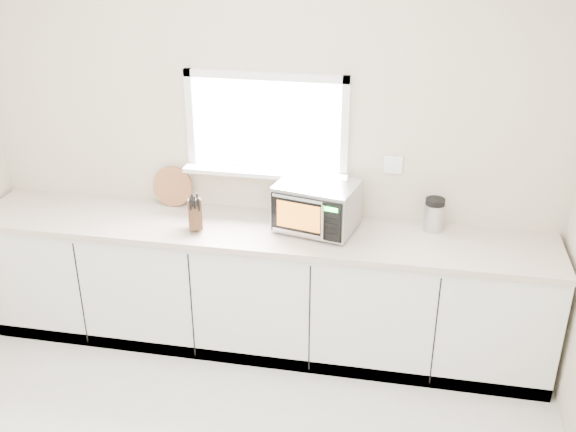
# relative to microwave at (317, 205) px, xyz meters

# --- Properties ---
(back_wall) EXTENTS (4.00, 0.17, 2.70)m
(back_wall) POSITION_rel_microwave_xyz_m (-0.38, 0.24, 0.27)
(back_wall) COLOR beige
(back_wall) RESTS_ON ground
(cabinets) EXTENTS (3.92, 0.60, 0.88)m
(cabinets) POSITION_rel_microwave_xyz_m (-0.38, -0.05, -0.65)
(cabinets) COLOR silver
(cabinets) RESTS_ON ground
(countertop) EXTENTS (3.92, 0.64, 0.04)m
(countertop) POSITION_rel_microwave_xyz_m (-0.38, -0.06, -0.19)
(countertop) COLOR #BFAB9D
(countertop) RESTS_ON cabinets
(microwave) EXTENTS (0.57, 0.49, 0.32)m
(microwave) POSITION_rel_microwave_xyz_m (0.00, 0.00, 0.00)
(microwave) COLOR black
(microwave) RESTS_ON countertop
(knife_block) EXTENTS (0.15, 0.21, 0.27)m
(knife_block) POSITION_rel_microwave_xyz_m (-0.78, -0.16, -0.05)
(knife_block) COLOR #4E2C1C
(knife_block) RESTS_ON countertop
(cutting_board) EXTENTS (0.29, 0.07, 0.29)m
(cutting_board) POSITION_rel_microwave_xyz_m (-1.06, 0.19, -0.03)
(cutting_board) COLOR olive
(cutting_board) RESTS_ON countertop
(coffee_grinder) EXTENTS (0.14, 0.14, 0.23)m
(coffee_grinder) POSITION_rel_microwave_xyz_m (0.76, 0.13, -0.06)
(coffee_grinder) COLOR #ABAEB3
(coffee_grinder) RESTS_ON countertop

